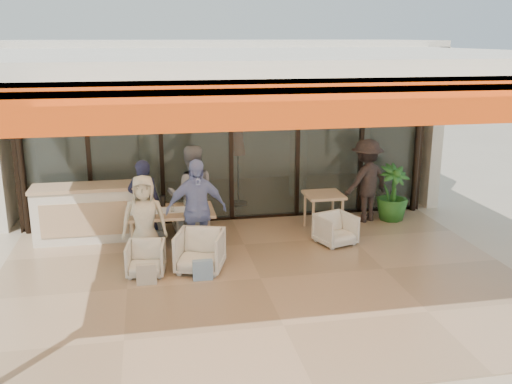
# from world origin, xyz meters

# --- Properties ---
(ground) EXTENTS (70.00, 70.00, 0.00)m
(ground) POSITION_xyz_m (0.00, 0.00, 0.00)
(ground) COLOR #C6B293
(ground) RESTS_ON ground
(terrace_floor) EXTENTS (8.00, 6.00, 0.01)m
(terrace_floor) POSITION_xyz_m (0.00, 0.00, 0.01)
(terrace_floor) COLOR tan
(terrace_floor) RESTS_ON ground
(terrace_structure) EXTENTS (8.00, 6.00, 3.40)m
(terrace_structure) POSITION_xyz_m (0.00, -0.26, 3.25)
(terrace_structure) COLOR silver
(terrace_structure) RESTS_ON ground
(glass_storefront) EXTENTS (8.08, 0.10, 3.20)m
(glass_storefront) POSITION_xyz_m (0.00, 3.00, 1.60)
(glass_storefront) COLOR #9EADA3
(glass_storefront) RESTS_ON ground
(interior_block) EXTENTS (9.05, 3.62, 3.52)m
(interior_block) POSITION_xyz_m (0.01, 5.31, 2.23)
(interior_block) COLOR silver
(interior_block) RESTS_ON ground
(host_counter) EXTENTS (1.85, 0.65, 1.04)m
(host_counter) POSITION_xyz_m (-2.75, 2.30, 0.53)
(host_counter) COLOR silver
(host_counter) RESTS_ON ground
(dining_table) EXTENTS (1.50, 0.90, 0.93)m
(dining_table) POSITION_xyz_m (-1.30, 1.48, 0.69)
(dining_table) COLOR #D6AE82
(dining_table) RESTS_ON ground
(chair_far_left) EXTENTS (0.72, 0.67, 0.73)m
(chair_far_left) POSITION_xyz_m (-1.71, 2.42, 0.37)
(chair_far_left) COLOR white
(chair_far_left) RESTS_ON ground
(chair_far_right) EXTENTS (0.67, 0.64, 0.64)m
(chair_far_right) POSITION_xyz_m (-0.87, 2.42, 0.32)
(chair_far_right) COLOR white
(chair_far_right) RESTS_ON ground
(chair_near_left) EXTENTS (0.63, 0.60, 0.59)m
(chair_near_left) POSITION_xyz_m (-1.71, 0.52, 0.29)
(chair_near_left) COLOR white
(chair_near_left) RESTS_ON ground
(chair_near_right) EXTENTS (0.88, 0.85, 0.73)m
(chair_near_right) POSITION_xyz_m (-0.87, 0.52, 0.36)
(chair_near_right) COLOR white
(chair_near_right) RESTS_ON ground
(diner_navy) EXTENTS (0.63, 0.48, 1.55)m
(diner_navy) POSITION_xyz_m (-1.71, 1.92, 0.78)
(diner_navy) COLOR #171933
(diner_navy) RESTS_ON ground
(diner_grey) EXTENTS (0.86, 0.68, 1.77)m
(diner_grey) POSITION_xyz_m (-0.87, 1.92, 0.88)
(diner_grey) COLOR slate
(diner_grey) RESTS_ON ground
(diner_cream) EXTENTS (0.75, 0.50, 1.48)m
(diner_cream) POSITION_xyz_m (-1.71, 1.02, 0.74)
(diner_cream) COLOR beige
(diner_cream) RESTS_ON ground
(diner_periwinkle) EXTENTS (1.05, 0.53, 1.72)m
(diner_periwinkle) POSITION_xyz_m (-0.87, 1.02, 0.86)
(diner_periwinkle) COLOR #7C88CE
(diner_periwinkle) RESTS_ON ground
(tote_bag_cream) EXTENTS (0.30, 0.10, 0.34)m
(tote_bag_cream) POSITION_xyz_m (-1.71, 0.12, 0.17)
(tote_bag_cream) COLOR silver
(tote_bag_cream) RESTS_ON ground
(tote_bag_blue) EXTENTS (0.30, 0.10, 0.34)m
(tote_bag_blue) POSITION_xyz_m (-0.87, 0.12, 0.17)
(tote_bag_blue) COLOR #99BFD8
(tote_bag_blue) RESTS_ON ground
(side_table) EXTENTS (0.70, 0.70, 0.74)m
(side_table) POSITION_xyz_m (1.61, 2.00, 0.64)
(side_table) COLOR #D6AE82
(side_table) RESTS_ON ground
(side_chair) EXTENTS (0.76, 0.73, 0.63)m
(side_chair) POSITION_xyz_m (1.61, 1.25, 0.31)
(side_chair) COLOR white
(side_chair) RESTS_ON ground
(standing_woman) EXTENTS (1.24, 1.00, 1.68)m
(standing_woman) POSITION_xyz_m (2.61, 2.41, 0.84)
(standing_woman) COLOR black
(standing_woman) RESTS_ON ground
(potted_palm) EXTENTS (0.78, 0.78, 1.15)m
(potted_palm) POSITION_xyz_m (3.16, 2.37, 0.57)
(potted_palm) COLOR #1E5919
(potted_palm) RESTS_ON ground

